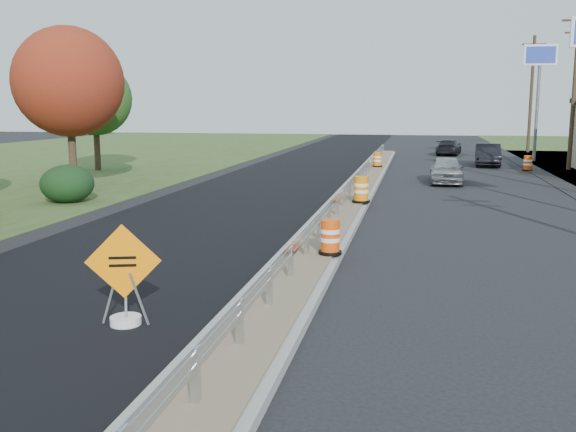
% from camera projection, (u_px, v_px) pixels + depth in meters
% --- Properties ---
extents(ground, '(140.00, 140.00, 0.00)m').
position_uv_depth(ground, '(319.00, 246.00, 17.55)').
color(ground, black).
rests_on(ground, ground).
extents(milled_overlay, '(7.20, 120.00, 0.01)m').
position_uv_depth(milled_overlay, '(254.00, 194.00, 28.07)').
color(milled_overlay, black).
rests_on(milled_overlay, ground).
extents(median, '(1.60, 55.00, 0.23)m').
position_uv_depth(median, '(350.00, 201.00, 25.26)').
color(median, gray).
rests_on(median, ground).
extents(guardrail, '(0.10, 46.15, 0.72)m').
position_uv_depth(guardrail, '(352.00, 182.00, 26.12)').
color(guardrail, silver).
rests_on(guardrail, median).
extents(pylon_sign_north, '(2.20, 0.30, 7.90)m').
position_uv_depth(pylon_sign_north, '(540.00, 66.00, 43.39)').
color(pylon_sign_north, slate).
rests_on(pylon_sign_north, ground).
extents(utility_pole_nmid, '(1.90, 0.26, 9.40)m').
position_uv_depth(utility_pole_nmid, '(575.00, 86.00, 37.66)').
color(utility_pole_nmid, '#473523').
rests_on(utility_pole_nmid, ground).
extents(utility_pole_north, '(1.90, 0.26, 9.40)m').
position_uv_depth(utility_pole_north, '(531.00, 92.00, 52.15)').
color(utility_pole_north, '#473523').
rests_on(utility_pole_north, ground).
extents(hedge_north, '(2.09, 2.09, 1.52)m').
position_uv_depth(hedge_north, '(67.00, 184.00, 25.36)').
color(hedge_north, black).
rests_on(hedge_north, ground).
extents(tree_near_red, '(4.95, 4.95, 7.35)m').
position_uv_depth(tree_near_red, '(68.00, 82.00, 28.92)').
color(tree_near_red, '#473523').
rests_on(tree_near_red, ground).
extents(tree_near_back, '(4.29, 4.29, 6.37)m').
position_uv_depth(tree_near_back, '(95.00, 99.00, 37.34)').
color(tree_near_back, '#473523').
rests_on(tree_near_back, ground).
extents(caution_sign, '(1.26, 0.55, 1.80)m').
position_uv_depth(caution_sign, '(125.00, 300.00, 11.18)').
color(caution_sign, white).
rests_on(caution_sign, ground).
extents(barrel_median_near, '(0.57, 0.57, 0.84)m').
position_uv_depth(barrel_median_near, '(330.00, 238.00, 15.59)').
color(barrel_median_near, black).
rests_on(barrel_median_near, median).
extents(barrel_median_mid, '(0.67, 0.67, 0.98)m').
position_uv_depth(barrel_median_mid, '(361.00, 190.00, 23.92)').
color(barrel_median_mid, black).
rests_on(barrel_median_mid, median).
extents(barrel_median_far, '(0.59, 0.59, 0.86)m').
position_uv_depth(barrel_median_far, '(377.00, 160.00, 38.01)').
color(barrel_median_far, black).
rests_on(barrel_median_far, median).
extents(barrel_shoulder_mid, '(0.61, 0.61, 0.90)m').
position_uv_depth(barrel_shoulder_mid, '(528.00, 164.00, 37.94)').
color(barrel_shoulder_mid, black).
rests_on(barrel_shoulder_mid, ground).
extents(car_silver, '(1.61, 3.94, 1.34)m').
position_uv_depth(car_silver, '(446.00, 170.00, 31.82)').
color(car_silver, '#A2A1A6').
rests_on(car_silver, ground).
extents(car_dark_mid, '(1.76, 4.39, 1.42)m').
position_uv_depth(car_dark_mid, '(488.00, 155.00, 41.08)').
color(car_dark_mid, black).
rests_on(car_dark_mid, ground).
extents(car_dark_far, '(2.26, 4.40, 1.22)m').
position_uv_depth(car_dark_far, '(449.00, 147.00, 50.23)').
color(car_dark_far, black).
rests_on(car_dark_far, ground).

